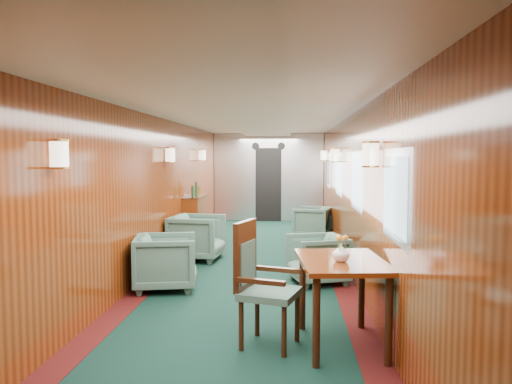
# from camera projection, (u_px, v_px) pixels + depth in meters

# --- Properties ---
(room) EXTENTS (12.00, 12.10, 2.40)m
(room) POSITION_uv_depth(u_px,v_px,m) (251.00, 166.00, 7.73)
(room) COLOR black
(room) RESTS_ON ground
(bulkhead) EXTENTS (2.98, 0.17, 2.39)m
(bulkhead) POSITION_uv_depth(u_px,v_px,m) (269.00, 178.00, 13.64)
(bulkhead) COLOR silver
(bulkhead) RESTS_ON ground
(windows_right) EXTENTS (0.02, 8.60, 0.80)m
(windows_right) POSITION_uv_depth(u_px,v_px,m) (346.00, 177.00, 7.88)
(windows_right) COLOR #B1B3B8
(windows_right) RESTS_ON ground
(wall_sconces) EXTENTS (2.97, 7.97, 0.25)m
(wall_sconces) POSITION_uv_depth(u_px,v_px,m) (254.00, 156.00, 8.28)
(wall_sconces) COLOR beige
(wall_sconces) RESTS_ON ground
(dining_table) EXTENTS (0.88, 1.17, 0.82)m
(dining_table) POSITION_uv_depth(u_px,v_px,m) (342.00, 273.00, 4.65)
(dining_table) COLOR maroon
(dining_table) RESTS_ON ground
(side_chair) EXTENTS (0.64, 0.66, 1.17)m
(side_chair) POSITION_uv_depth(u_px,v_px,m) (259.00, 278.00, 4.69)
(side_chair) COLOR #1A3E37
(side_chair) RESTS_ON ground
(credenza) EXTENTS (0.34, 1.09, 1.25)m
(credenza) POSITION_uv_depth(u_px,v_px,m) (195.00, 219.00, 10.17)
(credenza) COLOR maroon
(credenza) RESTS_ON ground
(flower_vase) EXTENTS (0.19, 0.19, 0.17)m
(flower_vase) POSITION_uv_depth(u_px,v_px,m) (341.00, 253.00, 4.54)
(flower_vase) COLOR silver
(flower_vase) RESTS_ON dining_table
(armchair_left_near) EXTENTS (0.95, 0.93, 0.74)m
(armchair_left_near) POSITION_uv_depth(u_px,v_px,m) (166.00, 262.00, 6.66)
(armchair_left_near) COLOR #1A3E37
(armchair_left_near) RESTS_ON ground
(armchair_left_far) EXTENTS (0.95, 0.92, 0.78)m
(armchair_left_far) POSITION_uv_depth(u_px,v_px,m) (197.00, 237.00, 8.55)
(armchair_left_far) COLOR #1A3E37
(armchair_left_far) RESTS_ON ground
(armchair_right_near) EXTENTS (0.93, 0.92, 0.68)m
(armchair_right_near) POSITION_uv_depth(u_px,v_px,m) (318.00, 259.00, 7.00)
(armchair_right_near) COLOR #1A3E37
(armchair_right_near) RESTS_ON ground
(armchair_right_far) EXTENTS (0.92, 0.90, 0.68)m
(armchair_right_far) POSITION_uv_depth(u_px,v_px,m) (312.00, 222.00, 10.87)
(armchair_right_far) COLOR #1A3E37
(armchair_right_far) RESTS_ON ground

